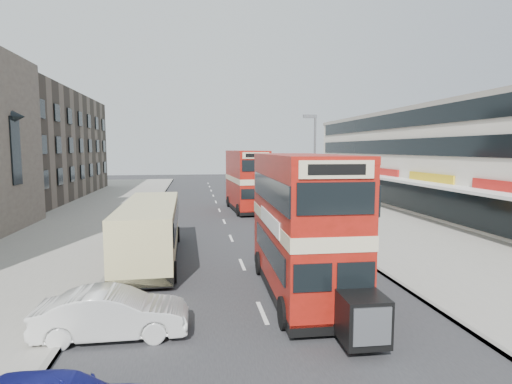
{
  "coord_description": "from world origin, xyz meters",
  "views": [
    {
      "loc": [
        -2.26,
        -11.45,
        5.64
      ],
      "look_at": [
        0.58,
        7.31,
        3.64
      ],
      "focal_mm": 28.8,
      "sensor_mm": 36.0,
      "label": 1
    }
  ],
  "objects_px": {
    "bus_main": "(302,224)",
    "car_right_a": "(292,217)",
    "car_right_c": "(260,197)",
    "coach": "(150,229)",
    "cyclist": "(284,211)",
    "pedestrian_far": "(293,191)",
    "car_left_front": "(113,313)",
    "pedestrian_near": "(338,217)",
    "street_lamp": "(314,160)",
    "bus_second": "(247,180)",
    "car_right_b": "(290,210)"
  },
  "relations": [
    {
      "from": "car_left_front",
      "to": "car_right_a",
      "type": "bearing_deg",
      "value": -29.5
    },
    {
      "from": "car_right_a",
      "to": "car_left_front",
      "type": "bearing_deg",
      "value": -26.88
    },
    {
      "from": "pedestrian_near",
      "to": "street_lamp",
      "type": "bearing_deg",
      "value": -100.96
    },
    {
      "from": "car_right_a",
      "to": "street_lamp",
      "type": "bearing_deg",
      "value": 96.33
    },
    {
      "from": "street_lamp",
      "to": "car_right_b",
      "type": "relative_size",
      "value": 1.86
    },
    {
      "from": "car_right_b",
      "to": "bus_second",
      "type": "bearing_deg",
      "value": -147.37
    },
    {
      "from": "pedestrian_far",
      "to": "coach",
      "type": "bearing_deg",
      "value": -153.06
    },
    {
      "from": "bus_second",
      "to": "pedestrian_far",
      "type": "distance_m",
      "value": 8.28
    },
    {
      "from": "bus_main",
      "to": "car_right_b",
      "type": "bearing_deg",
      "value": -100.67
    },
    {
      "from": "street_lamp",
      "to": "cyclist",
      "type": "xyz_separation_m",
      "value": [
        -1.75,
        2.24,
        -4.12
      ]
    },
    {
      "from": "bus_second",
      "to": "pedestrian_near",
      "type": "bearing_deg",
      "value": 111.49
    },
    {
      "from": "bus_second",
      "to": "cyclist",
      "type": "distance_m",
      "value": 6.13
    },
    {
      "from": "bus_main",
      "to": "car_right_b",
      "type": "xyz_separation_m",
      "value": [
        3.7,
        17.42,
        -2.16
      ]
    },
    {
      "from": "street_lamp",
      "to": "car_right_a",
      "type": "bearing_deg",
      "value": -176.38
    },
    {
      "from": "bus_main",
      "to": "car_right_b",
      "type": "height_order",
      "value": "bus_main"
    },
    {
      "from": "street_lamp",
      "to": "pedestrian_near",
      "type": "height_order",
      "value": "street_lamp"
    },
    {
      "from": "car_right_b",
      "to": "pedestrian_near",
      "type": "distance_m",
      "value": 6.39
    },
    {
      "from": "street_lamp",
      "to": "pedestrian_near",
      "type": "xyz_separation_m",
      "value": [
        0.86,
        -3.03,
        -3.75
      ]
    },
    {
      "from": "bus_second",
      "to": "car_right_b",
      "type": "distance_m",
      "value": 5.8
    },
    {
      "from": "street_lamp",
      "to": "bus_second",
      "type": "bearing_deg",
      "value": 118.32
    },
    {
      "from": "coach",
      "to": "car_right_b",
      "type": "xyz_separation_m",
      "value": [
        10.0,
        11.46,
        -1.0
      ]
    },
    {
      "from": "car_right_c",
      "to": "coach",
      "type": "bearing_deg",
      "value": -19.2
    },
    {
      "from": "street_lamp",
      "to": "car_right_a",
      "type": "distance_m",
      "value": 4.47
    },
    {
      "from": "car_right_a",
      "to": "pedestrian_far",
      "type": "distance_m",
      "value": 13.75
    },
    {
      "from": "street_lamp",
      "to": "pedestrian_far",
      "type": "distance_m",
      "value": 13.84
    },
    {
      "from": "coach",
      "to": "car_right_b",
      "type": "bearing_deg",
      "value": 47.84
    },
    {
      "from": "street_lamp",
      "to": "car_right_a",
      "type": "relative_size",
      "value": 1.93
    },
    {
      "from": "bus_second",
      "to": "pedestrian_near",
      "type": "height_order",
      "value": "bus_second"
    },
    {
      "from": "street_lamp",
      "to": "car_right_c",
      "type": "xyz_separation_m",
      "value": [
        -2.05,
        12.55,
        -4.18
      ]
    },
    {
      "from": "car_left_front",
      "to": "cyclist",
      "type": "relative_size",
      "value": 2.23
    },
    {
      "from": "car_right_a",
      "to": "cyclist",
      "type": "relative_size",
      "value": 2.11
    },
    {
      "from": "car_left_front",
      "to": "car_right_b",
      "type": "distance_m",
      "value": 22.63
    },
    {
      "from": "street_lamp",
      "to": "car_right_b",
      "type": "distance_m",
      "value": 5.28
    },
    {
      "from": "bus_main",
      "to": "car_right_a",
      "type": "bearing_deg",
      "value": -101.06
    },
    {
      "from": "car_left_front",
      "to": "car_right_b",
      "type": "xyz_separation_m",
      "value": [
        10.23,
        20.18,
        -0.12
      ]
    },
    {
      "from": "pedestrian_near",
      "to": "pedestrian_far",
      "type": "bearing_deg",
      "value": -119.76
    },
    {
      "from": "bus_second",
      "to": "cyclist",
      "type": "relative_size",
      "value": 4.85
    },
    {
      "from": "car_right_a",
      "to": "pedestrian_near",
      "type": "distance_m",
      "value": 3.84
    },
    {
      "from": "car_left_front",
      "to": "pedestrian_near",
      "type": "relative_size",
      "value": 2.51
    },
    {
      "from": "pedestrian_near",
      "to": "bus_second",
      "type": "bearing_deg",
      "value": -91.82
    },
    {
      "from": "car_left_front",
      "to": "car_right_c",
      "type": "relative_size",
      "value": 1.26
    },
    {
      "from": "coach",
      "to": "cyclist",
      "type": "bearing_deg",
      "value": 47.87
    },
    {
      "from": "cyclist",
      "to": "pedestrian_far",
      "type": "bearing_deg",
      "value": 74.23
    },
    {
      "from": "pedestrian_near",
      "to": "cyclist",
      "type": "distance_m",
      "value": 5.89
    },
    {
      "from": "car_right_a",
      "to": "pedestrian_far",
      "type": "xyz_separation_m",
      "value": [
        3.3,
        13.34,
        0.53
      ]
    },
    {
      "from": "car_right_b",
      "to": "cyclist",
      "type": "relative_size",
      "value": 2.19
    },
    {
      "from": "car_right_a",
      "to": "car_right_c",
      "type": "bearing_deg",
      "value": -175.23
    },
    {
      "from": "bus_main",
      "to": "pedestrian_far",
      "type": "xyz_separation_m",
      "value": [
        6.42,
        27.6,
        -1.62
      ]
    },
    {
      "from": "car_left_front",
      "to": "street_lamp",
      "type": "bearing_deg",
      "value": -33.23
    },
    {
      "from": "car_left_front",
      "to": "car_right_c",
      "type": "distance_m",
      "value": 31.06
    }
  ]
}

